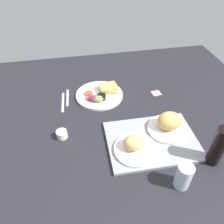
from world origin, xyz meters
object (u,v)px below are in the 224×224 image
(knife, at_px, (63,102))
(sticky_note, at_px, (156,93))
(plate_with_salad, at_px, (100,94))
(bread_plate_far, at_px, (135,146))
(espresso_cup, at_px, (62,134))
(soda_bottle, at_px, (218,146))
(bread_plate_near, at_px, (169,124))
(drinking_glass, at_px, (184,176))
(fork, at_px, (68,97))
(serving_tray, at_px, (152,141))

(knife, relative_size, sticky_note, 3.39)
(plate_with_salad, bearing_deg, bread_plate_far, 101.40)
(espresso_cup, distance_m, knife, 0.29)
(soda_bottle, height_order, espresso_cup, soda_bottle)
(bread_plate_near, xyz_separation_m, drinking_glass, (0.06, 0.31, 0.01))
(bread_plate_near, height_order, plate_with_salad, bread_plate_near)
(soda_bottle, bearing_deg, fork, -43.72)
(soda_bottle, distance_m, espresso_cup, 0.74)
(bread_plate_near, bearing_deg, serving_tray, 27.90)
(bread_plate_far, xyz_separation_m, drinking_glass, (-0.15, 0.21, 0.02))
(bread_plate_far, distance_m, drinking_glass, 0.26)
(soda_bottle, xyz_separation_m, sticky_note, (0.07, -0.56, -0.10))
(drinking_glass, height_order, espresso_cup, drinking_glass)
(serving_tray, relative_size, fork, 2.65)
(serving_tray, bearing_deg, bread_plate_near, -152.10)
(drinking_glass, xyz_separation_m, fork, (0.45, -0.70, -0.06))
(serving_tray, bearing_deg, soda_bottle, 145.02)
(knife, bearing_deg, drinking_glass, 38.47)
(serving_tray, xyz_separation_m, bread_plate_far, (0.10, 0.05, 0.04))
(sticky_note, bearing_deg, plate_with_salad, -5.32)
(bread_plate_near, height_order, knife, bread_plate_near)
(sticky_note, bearing_deg, serving_tray, 67.46)
(plate_with_salad, relative_size, espresso_cup, 5.29)
(bread_plate_far, bearing_deg, serving_tray, -156.26)
(soda_bottle, distance_m, knife, 0.89)
(knife, bearing_deg, fork, 145.64)
(serving_tray, relative_size, espresso_cup, 8.04)
(drinking_glass, bearing_deg, bread_plate_far, -54.40)
(fork, bearing_deg, plate_with_salad, 86.39)
(espresso_cup, xyz_separation_m, fork, (-0.04, -0.33, -0.02))
(plate_with_salad, relative_size, sticky_note, 5.29)
(serving_tray, distance_m, knife, 0.60)
(serving_tray, height_order, knife, serving_tray)
(soda_bottle, bearing_deg, sticky_note, -82.39)
(bread_plate_near, bearing_deg, bread_plate_far, 25.86)
(drinking_glass, height_order, soda_bottle, soda_bottle)
(soda_bottle, relative_size, knife, 1.10)
(plate_with_salad, distance_m, knife, 0.24)
(soda_bottle, height_order, knife, soda_bottle)
(serving_tray, bearing_deg, espresso_cup, -14.92)
(fork, bearing_deg, espresso_cup, -3.75)
(bread_plate_far, bearing_deg, soda_bottle, 160.63)
(knife, xyz_separation_m, sticky_note, (-0.60, 0.02, -0.00))
(drinking_glass, xyz_separation_m, espresso_cup, (0.49, -0.37, -0.04))
(drinking_glass, bearing_deg, fork, -57.33)
(serving_tray, distance_m, fork, 0.60)
(serving_tray, relative_size, sticky_note, 8.04)
(bread_plate_near, distance_m, espresso_cup, 0.55)
(drinking_glass, relative_size, sticky_note, 2.20)
(sticky_note, bearing_deg, bread_plate_far, 58.62)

